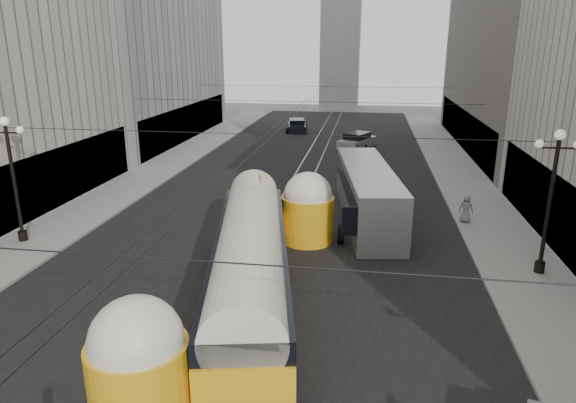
% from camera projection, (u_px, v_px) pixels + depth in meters
% --- Properties ---
extents(road, '(20.00, 85.00, 0.02)m').
position_uv_depth(road, '(301.00, 182.00, 38.45)').
color(road, black).
rests_on(road, ground).
extents(sidewalk_left, '(4.00, 72.00, 0.15)m').
position_uv_depth(sidewalk_left, '(166.00, 165.00, 43.50)').
color(sidewalk_left, gray).
rests_on(sidewalk_left, ground).
extents(sidewalk_right, '(4.00, 72.00, 0.15)m').
position_uv_depth(sidewalk_right, '(459.00, 176.00, 39.96)').
color(sidewalk_right, gray).
rests_on(sidewalk_right, ground).
extents(rail_left, '(0.12, 85.00, 0.04)m').
position_uv_depth(rail_left, '(291.00, 182.00, 38.56)').
color(rail_left, gray).
rests_on(rail_left, ground).
extents(rail_right, '(0.12, 85.00, 0.04)m').
position_uv_depth(rail_right, '(311.00, 182.00, 38.33)').
color(rail_right, gray).
rests_on(rail_right, ground).
extents(distant_tower, '(6.00, 6.00, 31.36)m').
position_uv_depth(distant_tower, '(342.00, 10.00, 78.95)').
color(distant_tower, '#B2AFA8').
rests_on(distant_tower, ground).
extents(lamppost_left_mid, '(1.86, 0.44, 6.37)m').
position_uv_depth(lamppost_left_mid, '(13.00, 173.00, 25.50)').
color(lamppost_left_mid, black).
rests_on(lamppost_left_mid, sidewalk_left).
extents(lamppost_right_mid, '(1.86, 0.44, 6.37)m').
position_uv_depth(lamppost_right_mid, '(551.00, 195.00, 21.79)').
color(lamppost_right_mid, black).
rests_on(lamppost_right_mid, sidewalk_right).
extents(catenary, '(25.00, 72.00, 0.23)m').
position_uv_depth(catenary, '(301.00, 104.00, 35.76)').
color(catenary, black).
rests_on(catenary, ground).
extents(streetcar, '(5.53, 16.77, 3.74)m').
position_uv_depth(streetcar, '(251.00, 260.00, 19.92)').
color(streetcar, '#EFAA14').
rests_on(streetcar, ground).
extents(city_bus, '(4.22, 12.44, 3.09)m').
position_uv_depth(city_bus, '(367.00, 191.00, 29.74)').
color(city_bus, '#A8AAAD').
rests_on(city_bus, ground).
extents(sedan_white_far, '(3.88, 5.33, 1.56)m').
position_uv_depth(sedan_white_far, '(357.00, 141.00, 50.83)').
color(sedan_white_far, '#BCBCBC').
rests_on(sedan_white_far, ground).
extents(sedan_dark_far, '(2.77, 5.02, 1.50)m').
position_uv_depth(sedan_dark_far, '(297.00, 126.00, 60.46)').
color(sedan_dark_far, black).
rests_on(sedan_dark_far, ground).
extents(pedestrian_sidewalk_right, '(0.90, 0.71, 1.61)m').
position_uv_depth(pedestrian_sidewalk_right, '(466.00, 208.00, 29.08)').
color(pedestrian_sidewalk_right, gray).
rests_on(pedestrian_sidewalk_right, sidewalk_right).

